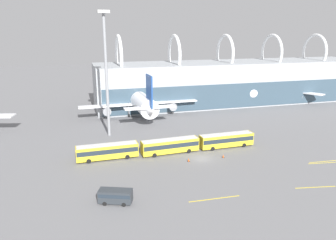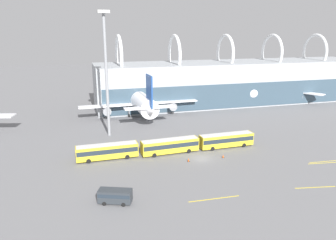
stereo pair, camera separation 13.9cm
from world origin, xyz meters
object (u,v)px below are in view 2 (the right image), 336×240
object	(u,v)px
floodlight_mast	(106,61)
traffic_cone_0	(223,156)
shuttle_bus_2	(226,139)
shuttle_bus_1	(170,145)
traffic_cone_1	(188,160)
airliner_parked_remote	(276,87)
shuttle_bus_0	(107,151)
airliner_at_gate_far	(139,100)
service_van_foreground	(115,195)

from	to	relation	value
floodlight_mast	traffic_cone_0	distance (m)	38.04
shuttle_bus_2	floodlight_mast	xyz separation A→B (m)	(-26.37, 17.33, 17.92)
shuttle_bus_2	traffic_cone_0	bearing A→B (deg)	-122.02
shuttle_bus_1	traffic_cone_1	distance (m)	6.53
shuttle_bus_2	traffic_cone_0	distance (m)	7.15
airliner_parked_remote	shuttle_bus_0	size ratio (longest dim) A/B	2.75
shuttle_bus_0	floodlight_mast	distance (m)	24.93
shuttle_bus_2	floodlight_mast	bearing A→B (deg)	145.31
floodlight_mast	shuttle_bus_2	bearing A→B (deg)	-33.30
airliner_at_gate_far	service_van_foreground	world-z (taller)	airliner_at_gate_far
shuttle_bus_2	traffic_cone_0	world-z (taller)	shuttle_bus_2
shuttle_bus_2	airliner_at_gate_far	bearing A→B (deg)	110.57
shuttle_bus_0	shuttle_bus_1	bearing A→B (deg)	-2.53
shuttle_bus_2	traffic_cone_0	xyz separation A→B (m)	(-3.54, -5.99, -1.64)
traffic_cone_1	airliner_parked_remote	bearing A→B (deg)	43.32
airliner_at_gate_far	floodlight_mast	xyz separation A→B (m)	(-11.92, -18.51, 14.55)
airliner_parked_remote	service_van_foreground	size ratio (longest dim) A/B	6.38
traffic_cone_0	floodlight_mast	bearing A→B (deg)	134.40
airliner_parked_remote	shuttle_bus_2	bearing A→B (deg)	17.70
airliner_parked_remote	service_van_foreground	bearing A→B (deg)	13.18
airliner_parked_remote	shuttle_bus_1	world-z (taller)	airliner_parked_remote
traffic_cone_0	traffic_cone_1	world-z (taller)	traffic_cone_1
shuttle_bus_1	floodlight_mast	world-z (taller)	floodlight_mast
shuttle_bus_0	traffic_cone_1	size ratio (longest dim) A/B	17.17
shuttle_bus_1	traffic_cone_1	xyz separation A→B (m)	(2.50, -5.82, -1.58)
airliner_parked_remote	shuttle_bus_1	bearing A→B (deg)	9.85
airliner_parked_remote	shuttle_bus_1	distance (m)	74.98
shuttle_bus_1	traffic_cone_0	size ratio (longest dim) A/B	20.76
shuttle_bus_1	shuttle_bus_2	size ratio (longest dim) A/B	1.00
service_van_foreground	traffic_cone_1	bearing A→B (deg)	-120.86
airliner_parked_remote	traffic_cone_1	size ratio (longest dim) A/B	47.21
airliner_parked_remote	traffic_cone_0	distance (m)	71.21
airliner_parked_remote	traffic_cone_1	distance (m)	77.00
airliner_at_gate_far	airliner_parked_remote	world-z (taller)	airliner_at_gate_far
shuttle_bus_1	shuttle_bus_0	bearing A→B (deg)	175.49
airliner_at_gate_far	traffic_cone_1	size ratio (longest dim) A/B	49.81
service_van_foreground	traffic_cone_0	world-z (taller)	service_van_foreground
airliner_at_gate_far	shuttle_bus_2	size ratio (longest dim) A/B	2.90
floodlight_mast	traffic_cone_1	size ratio (longest dim) A/B	41.04
shuttle_bus_1	service_van_foreground	bearing A→B (deg)	-130.81
airliner_parked_remote	floodlight_mast	xyz separation A→B (m)	(-70.51, -29.36, 14.72)
traffic_cone_0	traffic_cone_1	bearing A→B (deg)	-179.65
shuttle_bus_0	shuttle_bus_2	distance (m)	28.56
shuttle_bus_1	service_van_foreground	xyz separation A→B (m)	(-14.97, -19.38, -0.56)
floodlight_mast	traffic_cone_0	bearing A→B (deg)	-45.60
shuttle_bus_2	traffic_cone_0	size ratio (longest dim) A/B	20.66
traffic_cone_1	shuttle_bus_2	bearing A→B (deg)	27.14
airliner_at_gate_far	shuttle_bus_1	size ratio (longest dim) A/B	2.88
airliner_at_gate_far	traffic_cone_1	distance (m)	42.25
airliner_at_gate_far	traffic_cone_0	world-z (taller)	airliner_at_gate_far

